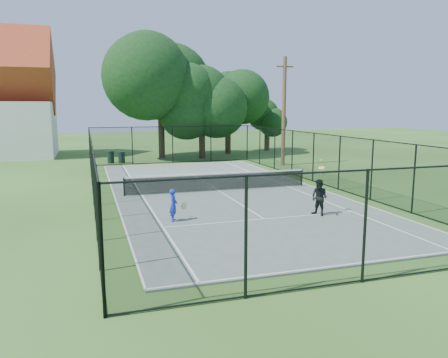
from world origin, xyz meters
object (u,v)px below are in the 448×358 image
object	(u,v)px
trash_bin_left	(111,157)
utility_pole	(284,111)
player_black	(319,197)
player_blue	(174,205)
trash_bin_right	(122,157)
tennis_net	(219,181)

from	to	relation	value
trash_bin_left	utility_pole	world-z (taller)	utility_pole
player_black	utility_pole	bearing A→B (deg)	70.14
trash_bin_left	utility_pole	bearing A→B (deg)	-22.58
player_blue	player_black	bearing A→B (deg)	-8.75
utility_pole	player_black	bearing A→B (deg)	-109.86
player_blue	player_black	size ratio (longest dim) A/B	0.57
trash_bin_right	player_blue	world-z (taller)	player_blue
tennis_net	trash_bin_right	size ratio (longest dim) A/B	10.88
utility_pole	player_black	distance (m)	16.83
trash_bin_left	utility_pole	xyz separation A→B (m)	(12.89, -5.36, 3.73)
tennis_net	trash_bin_right	world-z (taller)	tennis_net
trash_bin_right	player_blue	bearing A→B (deg)	-88.56
trash_bin_left	trash_bin_right	xyz separation A→B (m)	(0.84, -0.26, -0.03)
trash_bin_left	utility_pole	size ratio (longest dim) A/B	0.12
player_blue	utility_pole	bearing A→B (deg)	51.60
tennis_net	utility_pole	distance (m)	12.59
trash_bin_left	player_blue	distance (m)	19.99
trash_bin_left	player_blue	bearing A→B (deg)	-86.16
player_black	player_blue	bearing A→B (deg)	171.25
trash_bin_right	player_black	xyz separation A→B (m)	(6.45, -20.60, 0.35)
utility_pole	trash_bin_right	bearing A→B (deg)	157.03
utility_pole	tennis_net	bearing A→B (deg)	-131.68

